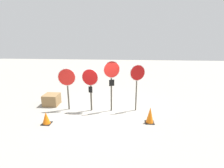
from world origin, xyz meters
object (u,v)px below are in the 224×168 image
at_px(stop_sign_2, 112,76).
at_px(stop_sign_3, 137,77).
at_px(storage_crate, 52,100).
at_px(stop_sign_1, 90,82).
at_px(traffic_cone_0, 46,118).
at_px(stop_sign_0, 67,81).
at_px(traffic_cone_1, 150,115).

relative_size(stop_sign_2, stop_sign_3, 1.08).
height_order(stop_sign_3, storage_crate, stop_sign_3).
distance_m(stop_sign_1, traffic_cone_0, 2.63).
height_order(stop_sign_0, traffic_cone_1, stop_sign_0).
bearing_deg(traffic_cone_1, stop_sign_1, 159.04).
distance_m(stop_sign_1, stop_sign_3, 2.35).
bearing_deg(traffic_cone_0, stop_sign_3, 23.32).
xyz_separation_m(stop_sign_2, traffic_cone_1, (1.81, -1.15, -1.49)).
bearing_deg(stop_sign_1, stop_sign_0, -175.00).
height_order(stop_sign_1, stop_sign_3, stop_sign_3).
relative_size(stop_sign_0, stop_sign_1, 1.00).
height_order(stop_sign_0, storage_crate, stop_sign_0).
distance_m(stop_sign_1, stop_sign_2, 1.12).
relative_size(stop_sign_1, stop_sign_2, 0.85).
relative_size(stop_sign_0, stop_sign_3, 0.91).
xyz_separation_m(stop_sign_0, storage_crate, (-1.17, 0.59, -1.26)).
xyz_separation_m(traffic_cone_0, traffic_cone_1, (4.58, 0.45, 0.09)).
relative_size(stop_sign_3, storage_crate, 2.99).
bearing_deg(stop_sign_3, traffic_cone_1, -88.87).
relative_size(traffic_cone_1, storage_crate, 0.91).
relative_size(stop_sign_0, traffic_cone_0, 3.97).
relative_size(stop_sign_3, traffic_cone_0, 4.34).
height_order(stop_sign_1, traffic_cone_0, stop_sign_1).
xyz_separation_m(stop_sign_1, stop_sign_2, (1.07, 0.05, 0.33)).
bearing_deg(stop_sign_1, stop_sign_3, 11.56).
distance_m(stop_sign_0, stop_sign_1, 1.20).
relative_size(traffic_cone_0, storage_crate, 0.69).
bearing_deg(stop_sign_1, traffic_cone_1, -14.04).
xyz_separation_m(stop_sign_3, storage_crate, (-4.71, 0.44, -1.47)).
xyz_separation_m(stop_sign_0, traffic_cone_1, (4.07, -1.14, -1.20)).
relative_size(stop_sign_2, storage_crate, 3.23).
bearing_deg(stop_sign_1, stop_sign_2, 9.43).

